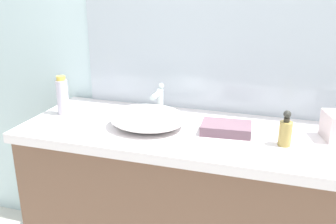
{
  "coord_description": "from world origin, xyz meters",
  "views": [
    {
      "loc": [
        0.3,
        -1.13,
        1.5
      ],
      "look_at": [
        -0.17,
        0.38,
        0.96
      ],
      "focal_mm": 40.13,
      "sensor_mm": 36.0,
      "label": 1
    }
  ],
  "objects_px": {
    "soap_dispenser": "(285,131)",
    "lotion_bottle": "(62,96)",
    "folded_hand_towel": "(226,128)",
    "sink_basin": "(147,118)"
  },
  "relations": [
    {
      "from": "folded_hand_towel",
      "to": "lotion_bottle",
      "type": "bearing_deg",
      "value": 179.74
    },
    {
      "from": "soap_dispenser",
      "to": "lotion_bottle",
      "type": "height_order",
      "value": "lotion_bottle"
    },
    {
      "from": "lotion_bottle",
      "to": "folded_hand_towel",
      "type": "distance_m",
      "value": 0.82
    },
    {
      "from": "soap_dispenser",
      "to": "sink_basin",
      "type": "bearing_deg",
      "value": 177.97
    },
    {
      "from": "sink_basin",
      "to": "soap_dispenser",
      "type": "distance_m",
      "value": 0.6
    },
    {
      "from": "lotion_bottle",
      "to": "folded_hand_towel",
      "type": "height_order",
      "value": "lotion_bottle"
    },
    {
      "from": "soap_dispenser",
      "to": "folded_hand_towel",
      "type": "relative_size",
      "value": 0.69
    },
    {
      "from": "soap_dispenser",
      "to": "folded_hand_towel",
      "type": "xyz_separation_m",
      "value": [
        -0.25,
        0.06,
        -0.04
      ]
    },
    {
      "from": "soap_dispenser",
      "to": "lotion_bottle",
      "type": "relative_size",
      "value": 0.77
    },
    {
      "from": "soap_dispenser",
      "to": "folded_hand_towel",
      "type": "distance_m",
      "value": 0.26
    }
  ]
}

